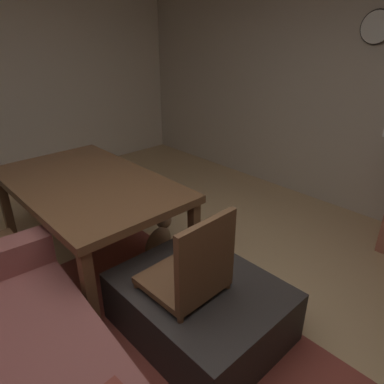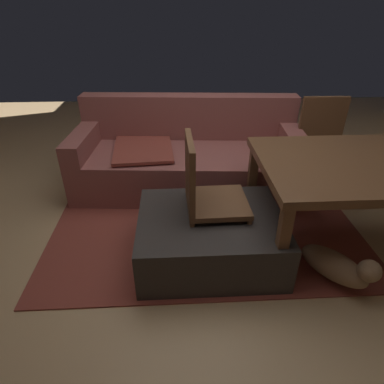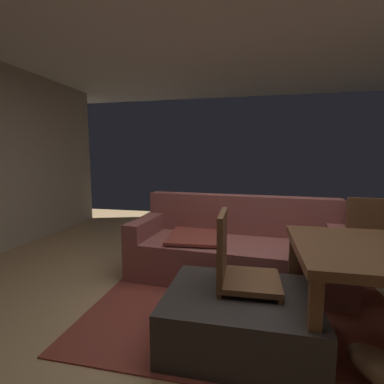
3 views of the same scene
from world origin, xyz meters
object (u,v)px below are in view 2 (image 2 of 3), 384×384
at_px(dining_chair_west, 205,192).
at_px(ottoman_coffee_table, 210,237).
at_px(dining_chair_north, 323,142).
at_px(couch, 188,158).
at_px(tv_remote, 213,211).
at_px(small_dog, 338,266).
at_px(dining_table, 376,170).

bearing_deg(dining_chair_west, ottoman_coffee_table, -69.69).
bearing_deg(dining_chair_north, dining_chair_west, -143.95).
bearing_deg(couch, dining_chair_west, -85.86).
xyz_separation_m(tv_remote, small_dog, (0.82, -0.37, -0.23)).
bearing_deg(tv_remote, small_dog, -9.24).
relative_size(couch, dining_chair_north, 2.47).
distance_m(tv_remote, small_dog, 0.92).
height_order(tv_remote, dining_chair_north, dining_chair_north).
bearing_deg(ottoman_coffee_table, dining_chair_north, 39.71).
bearing_deg(couch, ottoman_coffee_table, -84.45).
bearing_deg(small_dog, dining_chair_north, 74.94).
height_order(couch, tv_remote, couch).
distance_m(dining_chair_west, small_dog, 1.04).
height_order(tv_remote, dining_chair_west, dining_chair_west).
xyz_separation_m(ottoman_coffee_table, dining_table, (1.19, 0.10, 0.48)).
relative_size(ottoman_coffee_table, dining_chair_west, 1.12).
bearing_deg(dining_chair_north, small_dog, -105.06).
bearing_deg(dining_chair_west, dining_table, 0.11).
bearing_deg(couch, dining_chair_north, -7.48).
relative_size(couch, dining_table, 1.37).
relative_size(couch, dining_chair_west, 2.47).
relative_size(dining_chair_west, small_dog, 1.87).
relative_size(ottoman_coffee_table, dining_table, 0.62).
bearing_deg(small_dog, dining_chair_west, 154.32).
relative_size(couch, ottoman_coffee_table, 2.20).
distance_m(couch, dining_chair_north, 1.34).
bearing_deg(small_dog, couch, 122.64).
height_order(tv_remote, dining_table, dining_table).
bearing_deg(tv_remote, dining_chair_north, 54.20).
bearing_deg(tv_remote, couch, 112.29).
height_order(tv_remote, small_dog, tv_remote).
bearing_deg(dining_table, dining_chair_north, 89.82).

